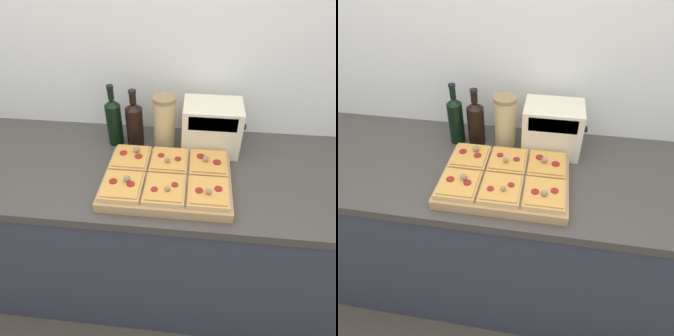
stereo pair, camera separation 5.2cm
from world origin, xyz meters
TOP-DOWN VIEW (x-y plane):
  - ground_plane at (0.00, 0.00)m, footprint 12.00×12.00m
  - wall_back at (0.00, 0.67)m, footprint 6.00×0.06m
  - kitchen_counter at (0.00, 0.32)m, footprint 2.63×0.67m
  - cutting_board at (0.06, 0.21)m, footprint 0.51×0.36m
  - pizza_slice_back_left at (-0.11, 0.30)m, footprint 0.15×0.16m
  - pizza_slice_back_center at (0.06, 0.30)m, footprint 0.15×0.16m
  - pizza_slice_back_right at (0.22, 0.30)m, footprint 0.15×0.16m
  - pizza_slice_front_left at (-0.11, 0.13)m, footprint 0.15×0.16m
  - pizza_slice_front_center at (0.06, 0.13)m, footprint 0.15×0.16m
  - pizza_slice_front_right at (0.22, 0.13)m, footprint 0.15×0.16m
  - olive_oil_bottle at (-0.22, 0.49)m, footprint 0.07×0.07m
  - wine_bottle at (-0.12, 0.49)m, footprint 0.08×0.08m
  - grain_jar_tall at (0.02, 0.49)m, footprint 0.10×0.10m
  - toaster_oven at (0.23, 0.49)m, footprint 0.28×0.18m

SIDE VIEW (x-z plane):
  - ground_plane at x=0.00m, z-range 0.00..0.00m
  - kitchen_counter at x=0.00m, z-range 0.00..0.93m
  - cutting_board at x=0.06m, z-range 0.93..0.97m
  - pizza_slice_front_center at x=0.06m, z-range 0.96..1.00m
  - pizza_slice_back_center at x=0.06m, z-range 0.96..1.01m
  - pizza_slice_front_right at x=0.22m, z-range 0.95..1.01m
  - pizza_slice_back_right at x=0.22m, z-range 0.95..1.01m
  - pizza_slice_front_left at x=-0.11m, z-range 0.95..1.01m
  - pizza_slice_back_left at x=-0.11m, z-range 0.95..1.01m
  - wine_bottle at x=-0.12m, z-range 0.90..1.18m
  - toaster_oven at x=0.23m, z-range 0.93..1.15m
  - olive_oil_bottle at x=-0.22m, z-range 0.90..1.19m
  - grain_jar_tall at x=0.02m, z-range 0.93..1.18m
  - wall_back at x=0.00m, z-range 0.00..2.50m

